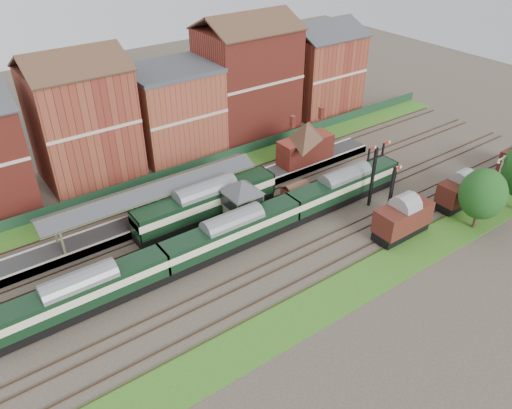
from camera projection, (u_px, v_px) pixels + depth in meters
ground at (280, 228)px, 57.81m from camera, size 160.00×160.00×0.00m
grass_back at (208, 173)px, 68.71m from camera, size 90.00×4.50×0.06m
grass_front at (354, 285)px, 49.60m from camera, size 90.00×5.00×0.06m
fence at (201, 163)px, 69.69m from camera, size 90.00×0.12×1.50m
platform at (200, 202)px, 61.74m from camera, size 55.00×3.40×1.00m
signal_box at (242, 201)px, 56.83m from camera, size 5.40×5.40×6.00m
brick_hut at (296, 195)px, 61.83m from camera, size 3.20×2.64×2.94m
station_building at (306, 141)px, 68.21m from camera, size 8.10×8.10×5.90m
canopy at (152, 188)px, 56.58m from camera, size 26.00×3.89×4.08m
semaphore_bracket at (373, 172)px, 59.51m from camera, size 3.60×0.25×8.18m
semaphore_siding at (390, 197)px, 55.70m from camera, size 1.23×0.25×8.00m
yard_lamp at (498, 178)px, 59.59m from camera, size 2.60×0.22×7.00m
town_backdrop at (172, 106)px, 70.99m from camera, size 69.00×10.00×16.00m
dmu_train at (233, 232)px, 53.42m from camera, size 49.43×2.60×3.80m
platform_railcar at (206, 202)px, 58.03m from camera, size 18.00×2.84×4.14m
goods_van_a at (403, 218)px, 55.42m from camera, size 6.83×2.96×4.14m
goods_van_b at (460, 191)px, 60.73m from camera, size 6.22×2.70×3.77m
tree_far at (483, 194)px, 55.49m from camera, size 5.17×5.17×7.54m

